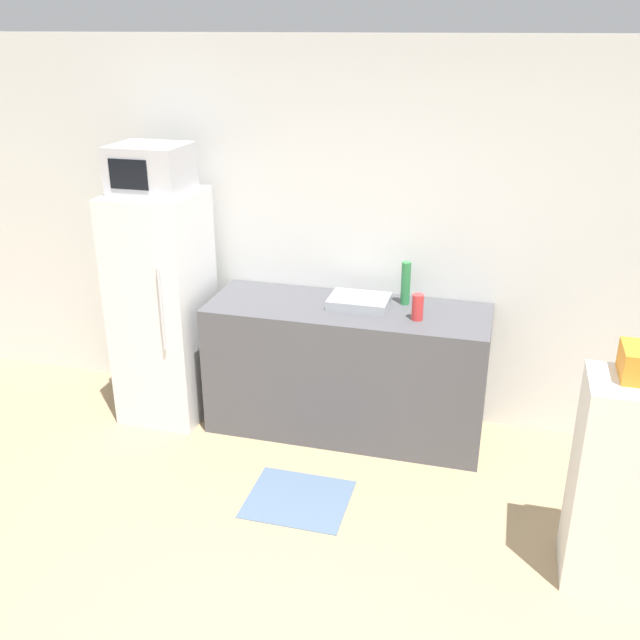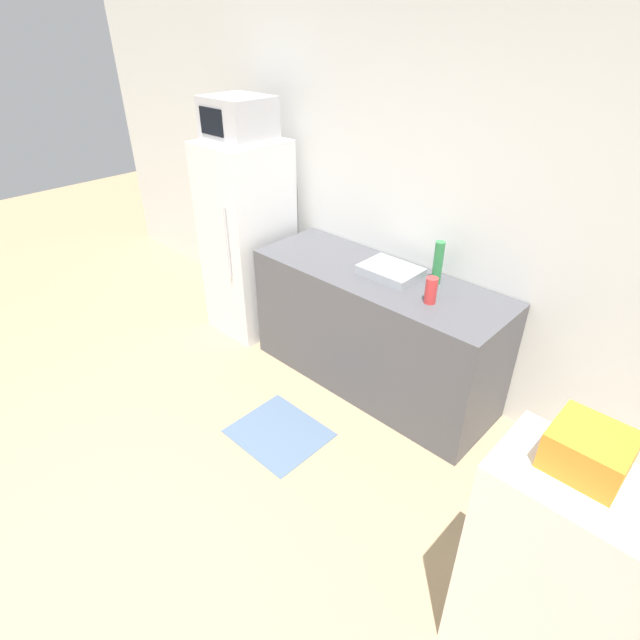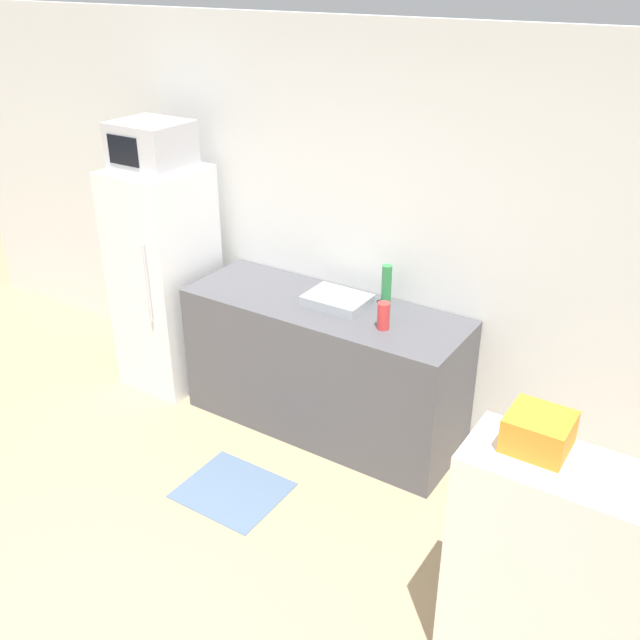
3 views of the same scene
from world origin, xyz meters
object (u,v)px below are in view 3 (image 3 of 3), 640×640
at_px(microwave, 151,145).
at_px(bottle_tall, 386,287).
at_px(basket, 539,432).
at_px(bottle_short, 383,316).
at_px(refrigerator, 166,279).

height_order(microwave, bottle_tall, microwave).
relative_size(bottle_tall, basket, 1.18).
height_order(bottle_tall, basket, basket).
bearing_deg(basket, bottle_tall, 137.81).
bearing_deg(bottle_tall, microwave, -171.63).
bearing_deg(bottle_tall, bottle_short, -64.99).
xyz_separation_m(microwave, basket, (2.98, -0.94, -0.58)).
bearing_deg(basket, microwave, 162.40).
bearing_deg(bottle_tall, refrigerator, -171.67).
xyz_separation_m(refrigerator, bottle_tall, (1.66, 0.24, 0.25)).
bearing_deg(basket, refrigerator, 162.38).
xyz_separation_m(bottle_short, basket, (1.19, -0.94, 0.20)).
height_order(bottle_short, basket, basket).
relative_size(refrigerator, basket, 6.52).
xyz_separation_m(refrigerator, basket, (2.97, -0.94, 0.38)).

